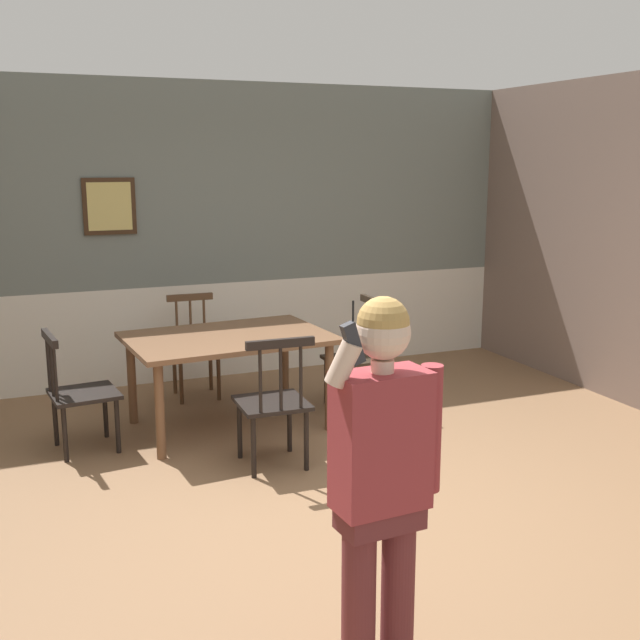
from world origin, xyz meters
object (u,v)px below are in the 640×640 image
dining_table (228,346)px  person_figure (382,473)px  chair_by_doorway (356,356)px  chair_near_window (79,392)px  chair_opposite_corner (195,347)px  chair_at_table_head (273,402)px

dining_table → person_figure: (-0.28, -3.27, 0.25)m
chair_by_doorway → chair_near_window: bearing=93.1°
chair_opposite_corner → chair_at_table_head: bearing=96.0°
chair_at_table_head → person_figure: size_ratio=0.59×
chair_at_table_head → person_figure: person_figure is taller
chair_near_window → person_figure: bearing=9.3°
chair_by_doorway → chair_opposite_corner: size_ratio=1.04×
dining_table → chair_at_table_head: chair_at_table_head is taller
chair_opposite_corner → chair_by_doorway: bearing=147.9°
dining_table → chair_opposite_corner: (-0.06, 0.92, -0.22)m
chair_near_window → chair_by_doorway: chair_by_doorway is taller
chair_near_window → person_figure: person_figure is taller
chair_opposite_corner → person_figure: 4.22m
chair_by_doorway → chair_at_table_head: chair_at_table_head is taller
chair_by_doorway → dining_table: bearing=93.0°
dining_table → chair_near_window: size_ratio=1.81×
dining_table → chair_opposite_corner: size_ratio=1.78×
chair_near_window → chair_at_table_head: chair_at_table_head is taller
dining_table → chair_near_window: (-1.17, -0.09, -0.22)m
chair_at_table_head → chair_opposite_corner: bearing=95.9°
dining_table → person_figure: person_figure is taller
chair_at_table_head → person_figure: 2.41m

